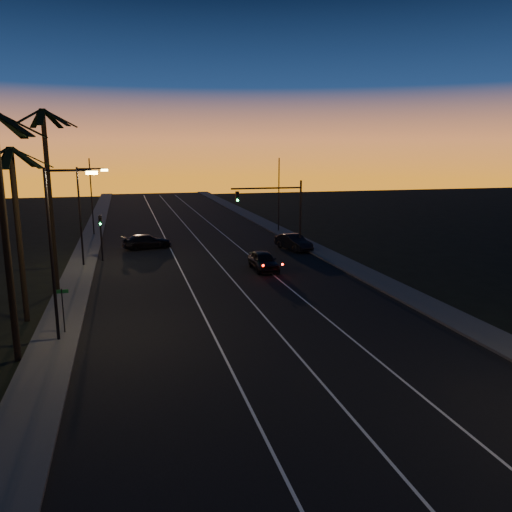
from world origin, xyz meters
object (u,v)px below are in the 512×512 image
object	(u,v)px
signal_mast	(278,204)
cross_car	(147,241)
right_car	(294,242)
lead_car	(263,261)

from	to	relation	value
signal_mast	cross_car	world-z (taller)	signal_mast
right_car	lead_car	bearing A→B (deg)	-124.65
signal_mast	cross_car	size ratio (longest dim) A/B	1.34
signal_mast	lead_car	world-z (taller)	signal_mast
cross_car	right_car	bearing A→B (deg)	-17.53
signal_mast	right_car	distance (m)	4.43
right_car	signal_mast	bearing A→B (deg)	-165.01
signal_mast	right_car	size ratio (longest dim) A/B	1.41
right_car	cross_car	world-z (taller)	right_car
lead_car	right_car	world-z (taller)	same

